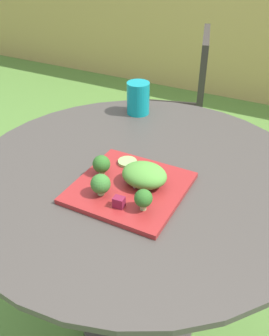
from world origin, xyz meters
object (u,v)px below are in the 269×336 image
at_px(drinking_glass, 138,100).
at_px(fork, 131,175).
at_px(patio_chair, 179,104).
at_px(salad_plate, 130,188).

distance_m(drinking_glass, fork, 0.44).
bearing_deg(patio_chair, drinking_glass, -84.91).
height_order(salad_plate, drinking_glass, drinking_glass).
height_order(drinking_glass, fork, drinking_glass).
relative_size(patio_chair, drinking_glass, 7.45).
xyz_separation_m(patio_chair, salad_plate, (0.25, -1.03, 0.21)).
distance_m(patio_chair, salad_plate, 1.08).
xyz_separation_m(patio_chair, fork, (0.23, -0.98, 0.22)).
bearing_deg(fork, patio_chair, 103.44).
height_order(patio_chair, fork, patio_chair).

